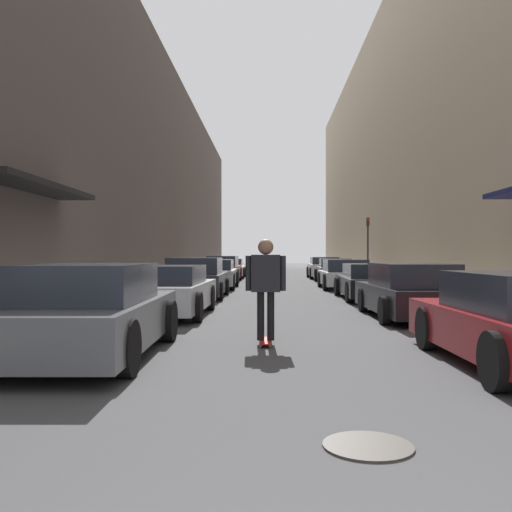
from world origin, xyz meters
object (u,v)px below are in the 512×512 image
parked_car_right_1 (411,292)px  parked_car_right_2 (371,282)px  parked_car_left_3 (215,274)px  skateboarder (266,280)px  parked_car_left_0 (93,312)px  parked_car_left_1 (168,291)px  parked_car_right_4 (334,271)px  traffic_light (368,241)px  parked_car_right_5 (324,268)px  parked_car_left_5 (229,269)px  parked_car_left_4 (223,269)px  parked_car_right_3 (345,275)px  parked_car_left_2 (196,279)px  manhole_cover (368,446)px

parked_car_right_1 → parked_car_right_2: (0.06, 5.55, -0.03)m
parked_car_left_3 → parked_car_right_1: (5.65, -11.38, -0.01)m
skateboarder → parked_car_left_0: bearing=-154.4°
parked_car_left_1 → parked_car_right_4: (5.81, 16.05, 0.02)m
parked_car_left_0 → parked_car_left_1: bearing=88.8°
parked_car_right_1 → traffic_light: (2.00, 17.38, 1.58)m
parked_car_right_5 → traffic_light: 4.88m
parked_car_right_1 → traffic_light: 17.57m
parked_car_left_0 → parked_car_left_1: (0.11, 5.49, -0.05)m
parked_car_left_0 → parked_car_right_5: (5.88, 26.73, -0.00)m
parked_car_left_3 → parked_car_right_5: parked_car_right_5 is taller
parked_car_left_3 → parked_car_left_5: (-0.13, 10.87, -0.03)m
parked_car_left_4 → traffic_light: bearing=0.7°
traffic_light → parked_car_right_5: bearing=114.7°
parked_car_right_4 → parked_car_right_5: 5.20m
parked_car_left_0 → parked_car_right_3: bearing=70.5°
parked_car_left_2 → parked_car_right_1: bearing=-46.4°
parked_car_left_1 → skateboarder: (2.37, -4.30, 0.47)m
parked_car_right_5 → parked_car_right_3: bearing=-90.7°
parked_car_right_5 → traffic_light: size_ratio=1.25×
parked_car_right_3 → manhole_cover: parked_car_right_3 is taller
parked_car_left_4 → traffic_light: 7.92m
parked_car_left_5 → parked_car_left_4: bearing=-90.0°
parked_car_left_5 → parked_car_right_4: parked_car_right_4 is taller
parked_car_left_5 → skateboarder: 26.32m
parked_car_left_4 → skateboarder: size_ratio=2.57×
parked_car_right_1 → manhole_cover: size_ratio=6.37×
parked_car_right_2 → parked_car_left_3: bearing=134.4°
parked_car_left_0 → skateboarder: size_ratio=2.67×
parked_car_left_0 → parked_car_left_2: (0.03, 11.21, -0.00)m
parked_car_right_1 → traffic_light: bearing=83.4°
parked_car_left_2 → traffic_light: 13.82m
traffic_light → parked_car_left_3: bearing=-141.9°
parked_car_left_2 → parked_car_right_3: size_ratio=1.03×
parked_car_left_0 → parked_car_left_1: parked_car_left_0 is taller
parked_car_left_3 → skateboarder: 15.52m
skateboarder → parked_car_right_4: bearing=80.4°
parked_car_right_4 → parked_car_left_5: bearing=135.1°
parked_car_left_3 → parked_car_right_2: size_ratio=0.93×
parked_car_left_3 → parked_car_left_4: size_ratio=1.01×
parked_car_left_4 → parked_car_right_5: bearing=36.4°
manhole_cover → parked_car_left_0: bearing=131.4°
parked_car_left_4 → traffic_light: size_ratio=1.34×
parked_car_right_5 → skateboarder: bearing=-97.6°
parked_car_left_4 → skateboarder: (2.44, -21.25, 0.39)m
parked_car_left_5 → parked_car_right_5: bearing=-6.4°
parked_car_left_2 → parked_car_left_5: size_ratio=1.01×
traffic_light → parked_car_right_2: bearing=-99.3°
parked_car_left_0 → parked_car_left_3: (0.16, 16.52, -0.03)m
parked_car_right_1 → parked_car_right_2: size_ratio=0.92×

